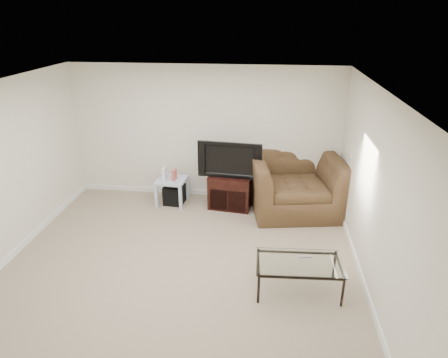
# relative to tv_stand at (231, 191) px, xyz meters

# --- Properties ---
(floor) EXTENTS (5.00, 5.00, 0.00)m
(floor) POSITION_rel_tv_stand_xyz_m (-0.53, -2.05, -0.31)
(floor) COLOR tan
(floor) RESTS_ON ground
(ceiling) EXTENTS (5.00, 5.00, 0.00)m
(ceiling) POSITION_rel_tv_stand_xyz_m (-0.53, -2.05, 2.19)
(ceiling) COLOR white
(ceiling) RESTS_ON ground
(wall_back) EXTENTS (5.00, 0.02, 2.50)m
(wall_back) POSITION_rel_tv_stand_xyz_m (-0.53, 0.45, 0.94)
(wall_back) COLOR silver
(wall_back) RESTS_ON ground
(wall_right) EXTENTS (0.02, 5.00, 2.50)m
(wall_right) POSITION_rel_tv_stand_xyz_m (1.97, -2.05, 0.94)
(wall_right) COLOR silver
(wall_right) RESTS_ON ground
(plate_back) EXTENTS (0.12, 0.02, 0.12)m
(plate_back) POSITION_rel_tv_stand_xyz_m (-1.93, 0.44, 0.94)
(plate_back) COLOR white
(plate_back) RESTS_ON wall_back
(plate_right_switch) EXTENTS (0.02, 0.09, 0.13)m
(plate_right_switch) POSITION_rel_tv_stand_xyz_m (1.96, -0.45, 0.94)
(plate_right_switch) COLOR white
(plate_right_switch) RESTS_ON wall_right
(plate_right_outlet) EXTENTS (0.02, 0.08, 0.12)m
(plate_right_outlet) POSITION_rel_tv_stand_xyz_m (1.96, -0.75, -0.01)
(plate_right_outlet) COLOR white
(plate_right_outlet) RESTS_ON wall_right
(tv_stand) EXTENTS (0.82, 0.62, 0.63)m
(tv_stand) POSITION_rel_tv_stand_xyz_m (0.00, 0.00, 0.00)
(tv_stand) COLOR black
(tv_stand) RESTS_ON floor
(dvd_player) EXTENTS (0.47, 0.36, 0.06)m
(dvd_player) POSITION_rel_tv_stand_xyz_m (-0.01, -0.04, 0.21)
(dvd_player) COLOR black
(dvd_player) RESTS_ON tv_stand
(television) EXTENTS (1.06, 0.31, 0.65)m
(television) POSITION_rel_tv_stand_xyz_m (-0.00, -0.03, 0.64)
(television) COLOR black
(television) RESTS_ON tv_stand
(side_table) EXTENTS (0.56, 0.56, 0.49)m
(side_table) POSITION_rel_tv_stand_xyz_m (-1.10, 0.00, -0.07)
(side_table) COLOR silver
(side_table) RESTS_ON floor
(subwoofer) EXTENTS (0.38, 0.38, 0.35)m
(subwoofer) POSITION_rel_tv_stand_xyz_m (-1.07, 0.02, -0.14)
(subwoofer) COLOR black
(subwoofer) RESTS_ON floor
(game_console) EXTENTS (0.06, 0.17, 0.23)m
(game_console) POSITION_rel_tv_stand_xyz_m (-1.22, -0.01, 0.29)
(game_console) COLOR white
(game_console) RESTS_ON side_table
(game_case) EXTENTS (0.08, 0.15, 0.19)m
(game_case) POSITION_rel_tv_stand_xyz_m (-1.04, -0.03, 0.28)
(game_case) COLOR #CC4C4C
(game_case) RESTS_ON side_table
(recliner) EXTENTS (1.70, 1.25, 1.36)m
(recliner) POSITION_rel_tv_stand_xyz_m (1.14, 0.00, 0.37)
(recliner) COLOR #4E2B1C
(recliner) RESTS_ON floor
(coffee_table) EXTENTS (1.13, 0.67, 0.43)m
(coffee_table) POSITION_rel_tv_stand_xyz_m (1.09, -2.31, -0.10)
(coffee_table) COLOR black
(coffee_table) RESTS_ON floor
(remote) EXTENTS (0.18, 0.08, 0.02)m
(remote) POSITION_rel_tv_stand_xyz_m (1.17, -2.19, 0.13)
(remote) COLOR #B2B2B7
(remote) RESTS_ON coffee_table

